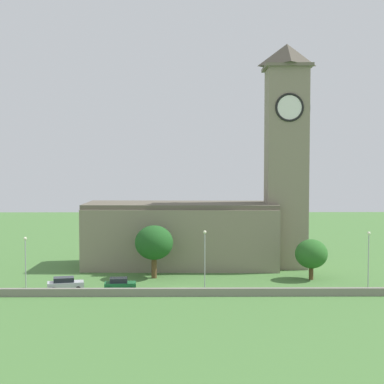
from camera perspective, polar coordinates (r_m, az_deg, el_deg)
ground_plane at (r=92.80m, az=-0.96°, el=-7.60°), size 200.00×200.00×0.00m
church at (r=94.20m, az=1.90°, el=-1.93°), size 36.36×12.35×35.87m
quay_barrier at (r=74.96m, az=-1.07°, el=-9.82°), size 57.56×0.70×1.01m
car_silver at (r=79.98m, az=-12.37°, el=-8.79°), size 5.05×3.04×1.75m
car_green at (r=78.49m, az=-7.12°, el=-8.98°), size 4.32×2.61×1.72m
streetlamp_west_end at (r=82.01m, az=-16.07°, el=-5.87°), size 0.44×0.44×6.94m
streetlamp_west_mid at (r=78.78m, az=1.27°, el=-5.74°), size 0.44×0.44×7.83m
streetlamp_central at (r=82.53m, az=16.98°, el=-5.54°), size 0.44×0.44×7.65m
tree_riverside_east at (r=86.10m, az=11.66°, el=-5.99°), size 4.69×4.69×5.88m
tree_by_tower at (r=85.42m, az=-3.76°, el=-5.01°), size 5.61×5.61×7.77m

